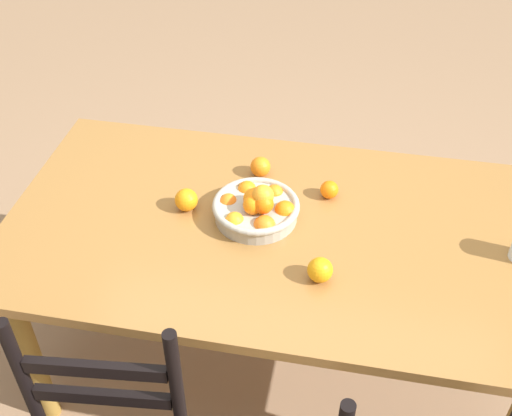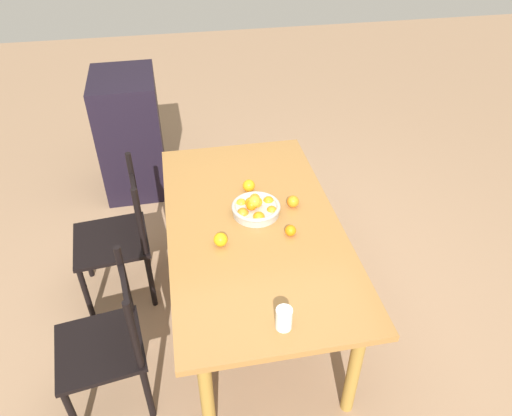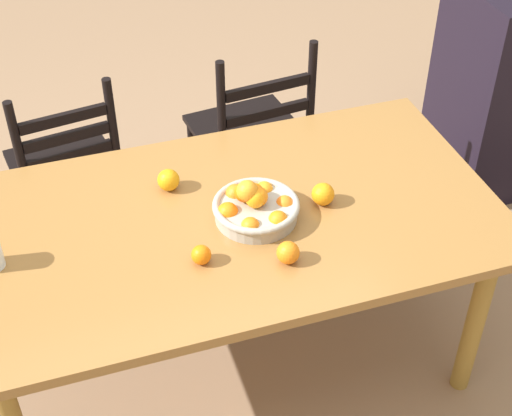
{
  "view_description": "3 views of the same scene",
  "coord_description": "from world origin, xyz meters",
  "px_view_note": "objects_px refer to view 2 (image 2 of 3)",
  "views": [
    {
      "loc": [
        -0.21,
        1.52,
        2.12
      ],
      "look_at": [
        0.08,
        -0.03,
        0.77
      ],
      "focal_mm": 44.52,
      "sensor_mm": 36.0,
      "label": 1
    },
    {
      "loc": [
        -2.08,
        0.38,
        2.45
      ],
      "look_at": [
        0.08,
        -0.03,
        0.77
      ],
      "focal_mm": 33.36,
      "sensor_mm": 36.0,
      "label": 2
    },
    {
      "loc": [
        -0.51,
        -1.86,
        2.36
      ],
      "look_at": [
        0.08,
        -0.03,
        0.77
      ],
      "focal_mm": 53.57,
      "sensor_mm": 36.0,
      "label": 3
    }
  ],
  "objects_px": {
    "orange_loose_2": "(221,240)",
    "orange_loose_0": "(293,201)",
    "orange_loose_1": "(291,230)",
    "orange_loose_3": "(249,186)",
    "chair_near_window": "(108,344)",
    "cabinet": "(131,134)",
    "fruit_bowl": "(255,208)",
    "drinking_glass": "(284,318)",
    "chair_by_cabinet": "(118,239)",
    "dining_table": "(253,233)"
  },
  "relations": [
    {
      "from": "chair_by_cabinet",
      "to": "cabinet",
      "type": "bearing_deg",
      "value": 171.21
    },
    {
      "from": "chair_by_cabinet",
      "to": "orange_loose_3",
      "type": "height_order",
      "value": "chair_by_cabinet"
    },
    {
      "from": "chair_by_cabinet",
      "to": "cabinet",
      "type": "xyz_separation_m",
      "value": [
        1.3,
        -0.06,
        0.06
      ]
    },
    {
      "from": "chair_by_cabinet",
      "to": "orange_loose_1",
      "type": "relative_size",
      "value": 15.09
    },
    {
      "from": "chair_by_cabinet",
      "to": "drinking_glass",
      "type": "xyz_separation_m",
      "value": [
        -1.1,
        -0.82,
        0.34
      ]
    },
    {
      "from": "fruit_bowl",
      "to": "orange_loose_2",
      "type": "distance_m",
      "value": 0.33
    },
    {
      "from": "chair_near_window",
      "to": "drinking_glass",
      "type": "relative_size",
      "value": 8.04
    },
    {
      "from": "fruit_bowl",
      "to": "orange_loose_0",
      "type": "height_order",
      "value": "fruit_bowl"
    },
    {
      "from": "orange_loose_0",
      "to": "chair_near_window",
      "type": "bearing_deg",
      "value": 117.89
    },
    {
      "from": "cabinet",
      "to": "chair_by_cabinet",
      "type": "bearing_deg",
      "value": 176.23
    },
    {
      "from": "chair_by_cabinet",
      "to": "orange_loose_0",
      "type": "height_order",
      "value": "chair_by_cabinet"
    },
    {
      "from": "orange_loose_0",
      "to": "orange_loose_1",
      "type": "distance_m",
      "value": 0.27
    },
    {
      "from": "dining_table",
      "to": "orange_loose_3",
      "type": "relative_size",
      "value": 23.26
    },
    {
      "from": "chair_by_cabinet",
      "to": "orange_loose_3",
      "type": "relative_size",
      "value": 12.2
    },
    {
      "from": "orange_loose_0",
      "to": "orange_loose_2",
      "type": "xyz_separation_m",
      "value": [
        -0.27,
        0.47,
        0.0
      ]
    },
    {
      "from": "cabinet",
      "to": "orange_loose_1",
      "type": "relative_size",
      "value": 16.24
    },
    {
      "from": "orange_loose_0",
      "to": "orange_loose_1",
      "type": "relative_size",
      "value": 1.15
    },
    {
      "from": "cabinet",
      "to": "orange_loose_3",
      "type": "height_order",
      "value": "cabinet"
    },
    {
      "from": "orange_loose_2",
      "to": "orange_loose_0",
      "type": "bearing_deg",
      "value": -60.46
    },
    {
      "from": "chair_near_window",
      "to": "orange_loose_0",
      "type": "xyz_separation_m",
      "value": [
        0.58,
        -1.1,
        0.33
      ]
    },
    {
      "from": "chair_by_cabinet",
      "to": "cabinet",
      "type": "height_order",
      "value": "cabinet"
    },
    {
      "from": "chair_near_window",
      "to": "orange_loose_3",
      "type": "bearing_deg",
      "value": 123.89
    },
    {
      "from": "fruit_bowl",
      "to": "dining_table",
      "type": "bearing_deg",
      "value": 160.53
    },
    {
      "from": "orange_loose_2",
      "to": "drinking_glass",
      "type": "bearing_deg",
      "value": -160.85
    },
    {
      "from": "cabinet",
      "to": "orange_loose_1",
      "type": "height_order",
      "value": "cabinet"
    },
    {
      "from": "orange_loose_3",
      "to": "fruit_bowl",
      "type": "bearing_deg",
      "value": 179.34
    },
    {
      "from": "orange_loose_0",
      "to": "drinking_glass",
      "type": "bearing_deg",
      "value": 163.28
    },
    {
      "from": "orange_loose_3",
      "to": "drinking_glass",
      "type": "distance_m",
      "value": 1.07
    },
    {
      "from": "chair_near_window",
      "to": "drinking_glass",
      "type": "height_order",
      "value": "chair_near_window"
    },
    {
      "from": "orange_loose_0",
      "to": "orange_loose_3",
      "type": "bearing_deg",
      "value": 47.99
    },
    {
      "from": "cabinet",
      "to": "drinking_glass",
      "type": "bearing_deg",
      "value": -163.39
    },
    {
      "from": "chair_near_window",
      "to": "cabinet",
      "type": "bearing_deg",
      "value": 169.5
    },
    {
      "from": "cabinet",
      "to": "orange_loose_3",
      "type": "distance_m",
      "value": 1.57
    },
    {
      "from": "dining_table",
      "to": "chair_near_window",
      "type": "relative_size",
      "value": 2.0
    },
    {
      "from": "cabinet",
      "to": "orange_loose_2",
      "type": "distance_m",
      "value": 1.9
    },
    {
      "from": "dining_table",
      "to": "orange_loose_0",
      "type": "height_order",
      "value": "orange_loose_0"
    },
    {
      "from": "chair_by_cabinet",
      "to": "fruit_bowl",
      "type": "relative_size",
      "value": 3.29
    },
    {
      "from": "chair_by_cabinet",
      "to": "cabinet",
      "type": "relative_size",
      "value": 0.93
    },
    {
      "from": "chair_near_window",
      "to": "orange_loose_3",
      "type": "xyz_separation_m",
      "value": [
        0.79,
        -0.87,
        0.33
      ]
    },
    {
      "from": "chair_by_cabinet",
      "to": "drinking_glass",
      "type": "distance_m",
      "value": 1.41
    },
    {
      "from": "cabinet",
      "to": "fruit_bowl",
      "type": "xyz_separation_m",
      "value": [
        -1.57,
        -0.79,
        0.27
      ]
    },
    {
      "from": "chair_near_window",
      "to": "orange_loose_3",
      "type": "height_order",
      "value": "chair_near_window"
    },
    {
      "from": "chair_near_window",
      "to": "orange_loose_2",
      "type": "distance_m",
      "value": 0.78
    },
    {
      "from": "dining_table",
      "to": "orange_loose_3",
      "type": "xyz_separation_m",
      "value": [
        0.32,
        -0.03,
        0.12
      ]
    },
    {
      "from": "dining_table",
      "to": "drinking_glass",
      "type": "distance_m",
      "value": 0.77
    },
    {
      "from": "orange_loose_2",
      "to": "cabinet",
      "type": "bearing_deg",
      "value": 17.05
    },
    {
      "from": "orange_loose_3",
      "to": "cabinet",
      "type": "bearing_deg",
      "value": 30.73
    },
    {
      "from": "chair_by_cabinet",
      "to": "orange_loose_0",
      "type": "xyz_separation_m",
      "value": [
        -0.23,
        -1.08,
        0.32
      ]
    },
    {
      "from": "chair_near_window",
      "to": "orange_loose_1",
      "type": "xyz_separation_m",
      "value": [
        0.33,
        -1.02,
        0.32
      ]
    },
    {
      "from": "orange_loose_1",
      "to": "dining_table",
      "type": "bearing_deg",
      "value": 52.2
    }
  ]
}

